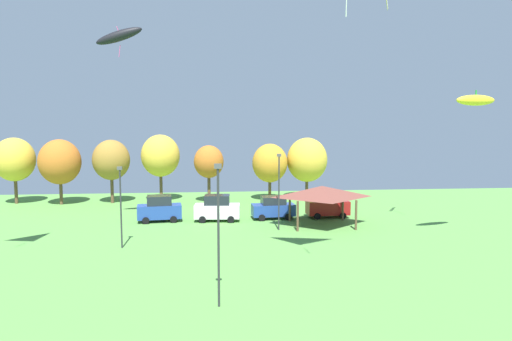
{
  "coord_description": "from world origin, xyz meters",
  "views": [
    {
      "loc": [
        -1.76,
        -1.08,
        9.07
      ],
      "look_at": [
        -0.29,
        14.71,
        7.47
      ],
      "focal_mm": 32.0,
      "sensor_mm": 36.0,
      "label": 1
    }
  ],
  "objects_px": {
    "kite_flying_5": "(119,36)",
    "treeline_tree_1": "(60,162)",
    "parked_car_rightmost_in_row": "(328,205)",
    "park_pavilion": "(322,192)",
    "parked_car_leftmost": "(159,209)",
    "light_post_2": "(279,188)",
    "light_post_0": "(121,202)",
    "treeline_tree_5": "(270,163)",
    "treeline_tree_2": "(111,160)",
    "parked_car_third_from_left": "(273,208)",
    "parked_car_second_from_left": "(217,208)",
    "treeline_tree_0": "(14,160)",
    "kite_flying_1": "(476,100)",
    "treeline_tree_6": "(307,160)",
    "treeline_tree_3": "(160,156)",
    "treeline_tree_4": "(209,162)",
    "light_post_1": "(218,228)"
  },
  "relations": [
    {
      "from": "parked_car_rightmost_in_row",
      "to": "park_pavilion",
      "type": "relative_size",
      "value": 0.62
    },
    {
      "from": "kite_flying_1",
      "to": "treeline_tree_3",
      "type": "bearing_deg",
      "value": 140.84
    },
    {
      "from": "parked_car_leftmost",
      "to": "light_post_2",
      "type": "relative_size",
      "value": 0.64
    },
    {
      "from": "parked_car_third_from_left",
      "to": "parked_car_rightmost_in_row",
      "type": "height_order",
      "value": "parked_car_rightmost_in_row"
    },
    {
      "from": "parked_car_rightmost_in_row",
      "to": "light_post_1",
      "type": "relative_size",
      "value": 0.57
    },
    {
      "from": "light_post_1",
      "to": "treeline_tree_6",
      "type": "distance_m",
      "value": 34.4
    },
    {
      "from": "parked_car_third_from_left",
      "to": "treeline_tree_6",
      "type": "distance_m",
      "value": 13.49
    },
    {
      "from": "kite_flying_5",
      "to": "treeline_tree_1",
      "type": "bearing_deg",
      "value": 126.77
    },
    {
      "from": "treeline_tree_0",
      "to": "treeline_tree_4",
      "type": "bearing_deg",
      "value": -3.03
    },
    {
      "from": "parked_car_second_from_left",
      "to": "treeline_tree_6",
      "type": "bearing_deg",
      "value": 52.15
    },
    {
      "from": "light_post_1",
      "to": "treeline_tree_0",
      "type": "relative_size",
      "value": 0.95
    },
    {
      "from": "treeline_tree_1",
      "to": "treeline_tree_2",
      "type": "bearing_deg",
      "value": 4.69
    },
    {
      "from": "parked_car_rightmost_in_row",
      "to": "park_pavilion",
      "type": "distance_m",
      "value": 4.18
    },
    {
      "from": "parked_car_rightmost_in_row",
      "to": "parked_car_second_from_left",
      "type": "bearing_deg",
      "value": -178.1
    },
    {
      "from": "parked_car_rightmost_in_row",
      "to": "treeline_tree_5",
      "type": "height_order",
      "value": "treeline_tree_5"
    },
    {
      "from": "treeline_tree_4",
      "to": "light_post_2",
      "type": "bearing_deg",
      "value": -67.53
    },
    {
      "from": "parked_car_rightmost_in_row",
      "to": "treeline_tree_1",
      "type": "bearing_deg",
      "value": 158.86
    },
    {
      "from": "parked_car_leftmost",
      "to": "treeline_tree_2",
      "type": "bearing_deg",
      "value": 114.66
    },
    {
      "from": "treeline_tree_4",
      "to": "treeline_tree_1",
      "type": "bearing_deg",
      "value": 179.55
    },
    {
      "from": "light_post_2",
      "to": "treeline_tree_6",
      "type": "distance_m",
      "value": 17.4
    },
    {
      "from": "light_post_0",
      "to": "light_post_2",
      "type": "relative_size",
      "value": 0.91
    },
    {
      "from": "kite_flying_5",
      "to": "treeline_tree_4",
      "type": "relative_size",
      "value": 0.62
    },
    {
      "from": "treeline_tree_1",
      "to": "light_post_1",
      "type": "bearing_deg",
      "value": -60.57
    },
    {
      "from": "light_post_0",
      "to": "treeline_tree_2",
      "type": "relative_size",
      "value": 0.82
    },
    {
      "from": "kite_flying_5",
      "to": "parked_car_second_from_left",
      "type": "distance_m",
      "value": 17.49
    },
    {
      "from": "parked_car_third_from_left",
      "to": "light_post_1",
      "type": "height_order",
      "value": "light_post_1"
    },
    {
      "from": "parked_car_second_from_left",
      "to": "light_post_2",
      "type": "distance_m",
      "value": 7.17
    },
    {
      "from": "parked_car_third_from_left",
      "to": "parked_car_rightmost_in_row",
      "type": "xyz_separation_m",
      "value": [
        5.39,
        0.18,
        0.16
      ]
    },
    {
      "from": "kite_flying_5",
      "to": "treeline_tree_2",
      "type": "xyz_separation_m",
      "value": [
        -3.85,
        13.07,
        -11.56
      ]
    },
    {
      "from": "kite_flying_1",
      "to": "light_post_1",
      "type": "relative_size",
      "value": 0.53
    },
    {
      "from": "light_post_0",
      "to": "treeline_tree_4",
      "type": "distance_m",
      "value": 20.38
    },
    {
      "from": "park_pavilion",
      "to": "treeline_tree_6",
      "type": "xyz_separation_m",
      "value": [
        1.74,
        14.96,
        1.68
      ]
    },
    {
      "from": "parked_car_third_from_left",
      "to": "kite_flying_5",
      "type": "bearing_deg",
      "value": -173.84
    },
    {
      "from": "parked_car_third_from_left",
      "to": "light_post_0",
      "type": "bearing_deg",
      "value": -147.27
    },
    {
      "from": "parked_car_third_from_left",
      "to": "light_post_2",
      "type": "distance_m",
      "value": 5.38
    },
    {
      "from": "treeline_tree_2",
      "to": "kite_flying_1",
      "type": "bearing_deg",
      "value": -32.78
    },
    {
      "from": "parked_car_leftmost",
      "to": "light_post_2",
      "type": "distance_m",
      "value": 11.81
    },
    {
      "from": "parked_car_second_from_left",
      "to": "parked_car_rightmost_in_row",
      "type": "relative_size",
      "value": 1.06
    },
    {
      "from": "park_pavilion",
      "to": "treeline_tree_2",
      "type": "xyz_separation_m",
      "value": [
        -21.36,
        13.93,
        1.91
      ]
    },
    {
      "from": "light_post_2",
      "to": "treeline_tree_5",
      "type": "relative_size",
      "value": 0.97
    },
    {
      "from": "parked_car_second_from_left",
      "to": "treeline_tree_6",
      "type": "height_order",
      "value": "treeline_tree_6"
    },
    {
      "from": "kite_flying_1",
      "to": "treeline_tree_5",
      "type": "height_order",
      "value": "kite_flying_1"
    },
    {
      "from": "treeline_tree_0",
      "to": "treeline_tree_3",
      "type": "distance_m",
      "value": 16.4
    },
    {
      "from": "kite_flying_5",
      "to": "parked_car_rightmost_in_row",
      "type": "distance_m",
      "value": 24.5
    },
    {
      "from": "light_post_2",
      "to": "treeline_tree_4",
      "type": "xyz_separation_m",
      "value": [
        -6.1,
        14.75,
        1.04
      ]
    },
    {
      "from": "parked_car_leftmost",
      "to": "treeline_tree_0",
      "type": "relative_size",
      "value": 0.56
    },
    {
      "from": "kite_flying_1",
      "to": "park_pavilion",
      "type": "bearing_deg",
      "value": 147.91
    },
    {
      "from": "kite_flying_5",
      "to": "treeline_tree_1",
      "type": "distance_m",
      "value": 19.62
    },
    {
      "from": "treeline_tree_3",
      "to": "treeline_tree_4",
      "type": "distance_m",
      "value": 5.92
    },
    {
      "from": "parked_car_leftmost",
      "to": "treeline_tree_6",
      "type": "distance_m",
      "value": 20.61
    }
  ]
}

